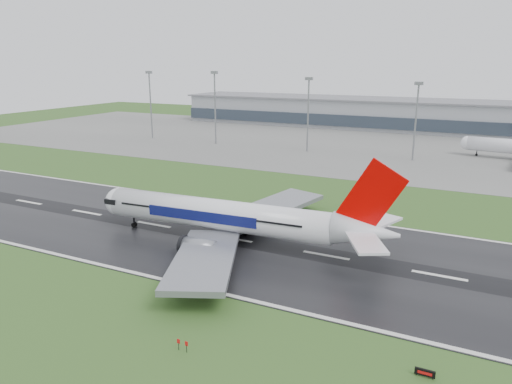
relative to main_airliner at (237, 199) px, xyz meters
The scene contains 10 objects.
ground 9.64m from the main_airliner, 139.72° to the left, with size 520.00×520.00×0.00m, color #2B501D.
runway 9.59m from the main_airliner, 139.72° to the left, with size 400.00×45.00×0.10m, color black.
apron 126.99m from the main_airliner, 90.87° to the left, with size 400.00×130.00×0.08m, color slate.
terminal 186.66m from the main_airliner, 90.59° to the left, with size 240.00×36.00×15.00m, color gray.
main_airliner is the anchor object (origin of this frame).
runway_sign 48.92m from the main_airliner, 35.06° to the right, with size 2.30×0.26×1.04m, color black, non-canonical shape.
floodmast_0 142.70m from the main_airliner, 134.54° to the left, with size 0.64×0.64×29.82m, color gray.
floodmast_1 120.91m from the main_airliner, 122.69° to the left, with size 0.64×0.64×30.08m, color gray.
floodmast_2 104.20m from the main_airliner, 102.47° to the left, with size 0.64×0.64×28.13m, color gray.
floodmast_3 103.42m from the main_airliner, 79.61° to the left, with size 0.64×0.64×27.11m, color gray.
Camera 1 is at (44.73, -80.54, 35.17)m, focal length 33.56 mm.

